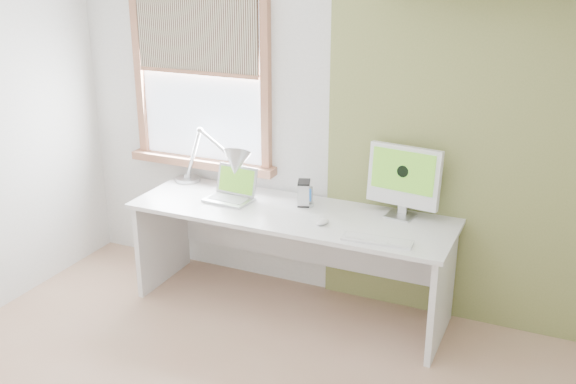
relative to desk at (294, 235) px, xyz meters
The scene contains 11 objects.
room 1.64m from the desk, 84.79° to the right, with size 4.04×3.54×2.64m.
accent_wall 1.40m from the desk, 14.73° to the left, with size 2.00×0.02×2.60m, color olive.
window 1.36m from the desk, 162.66° to the left, with size 1.20×0.14×1.42m.
desk is the anchor object (origin of this frame).
desk_lamp 0.70m from the desk, behind, with size 0.75×0.43×0.45m.
laptop 0.53m from the desk, behind, with size 0.34×0.28×0.22m.
phone_dock 0.26m from the desk, 52.49° to the left, with size 0.09×0.09×0.14m.
external_drive 0.30m from the desk, 71.61° to the left, with size 0.12×0.15×0.17m.
imac 0.86m from the desk, 13.80° to the left, with size 0.49×0.18×0.47m.
keyboard 0.76m from the desk, 23.46° to the right, with size 0.44×0.15×0.02m.
mouse 0.39m from the desk, 32.70° to the right, with size 0.06×0.11×0.03m, color white.
Camera 1 is at (1.55, -2.40, 2.39)m, focal length 41.48 mm.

